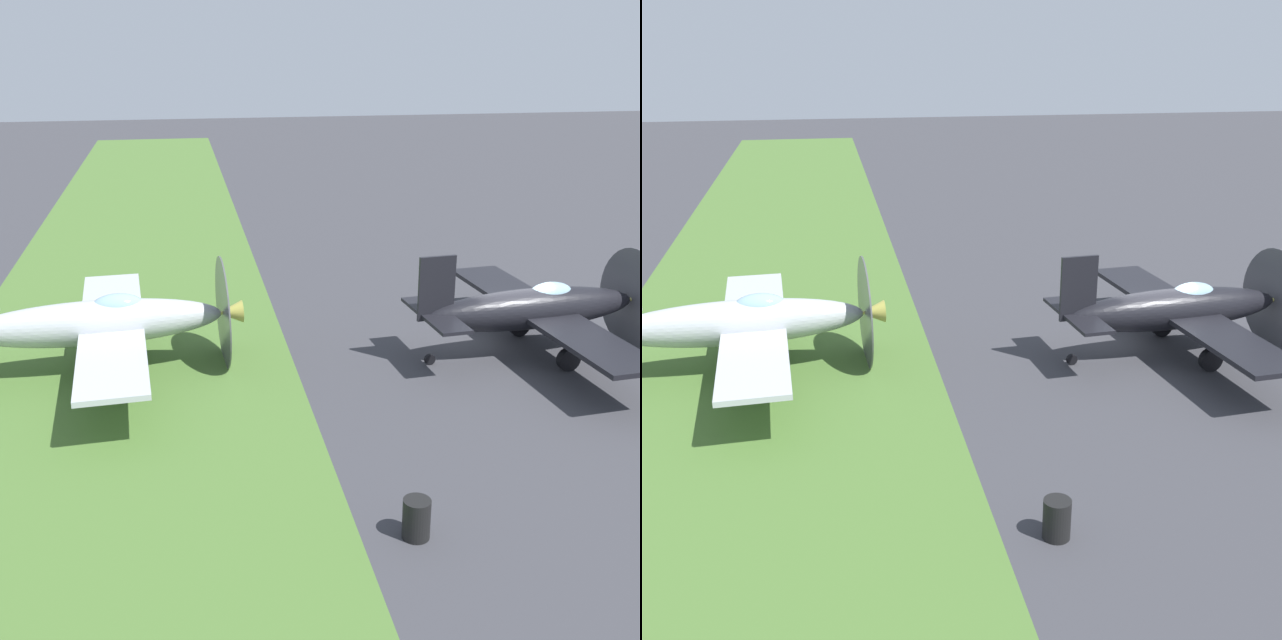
{
  "view_description": "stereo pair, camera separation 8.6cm",
  "coord_description": "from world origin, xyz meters",
  "views": [
    {
      "loc": [
        23.1,
        -10.54,
        10.03
      ],
      "look_at": [
        -0.08,
        -6.34,
        1.47
      ],
      "focal_mm": 44.22,
      "sensor_mm": 36.0,
      "label": 1
    },
    {
      "loc": [
        23.11,
        -10.45,
        10.03
      ],
      "look_at": [
        -0.08,
        -6.34,
        1.47
      ],
      "focal_mm": 44.22,
      "sensor_mm": 36.0,
      "label": 2
    }
  ],
  "objects": [
    {
      "name": "fuel_drum",
      "position": [
        9.57,
        -6.02,
        0.45
      ],
      "size": [
        0.6,
        0.6,
        0.9
      ],
      "primitive_type": "cylinder",
      "color": "black",
      "rests_on": "ground"
    },
    {
      "name": "grass_verge",
      "position": [
        0.0,
        -12.68,
        0.0
      ],
      "size": [
        120.0,
        11.0,
        0.01
      ],
      "primitive_type": "cube",
      "color": "#476B2D",
      "rests_on": "ground"
    },
    {
      "name": "ground_plane",
      "position": [
        0.0,
        0.0,
        0.0
      ],
      "size": [
        160.0,
        160.0,
        0.0
      ],
      "primitive_type": "plane",
      "color": "#38383D"
    },
    {
      "name": "airplane_wingman",
      "position": [
        -0.57,
        -13.1,
        1.64
      ],
      "size": [
        11.01,
        8.71,
        3.92
      ],
      "rotation": [
        0.0,
        0.0,
        0.06
      ],
      "color": "#B2B7BC",
      "rests_on": "ground"
    },
    {
      "name": "airplane_lead",
      "position": [
        0.39,
        0.77,
        1.58
      ],
      "size": [
        10.6,
        8.39,
        3.77
      ],
      "rotation": [
        0.0,
        0.0,
        0.09
      ],
      "color": "black",
      "rests_on": "ground"
    }
  ]
}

